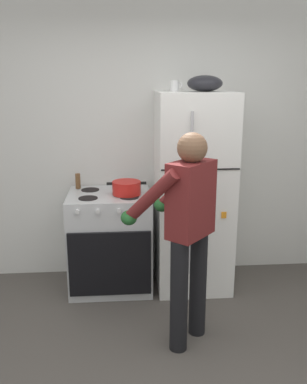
{
  "coord_description": "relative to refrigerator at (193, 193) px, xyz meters",
  "views": [
    {
      "loc": [
        -0.28,
        -2.17,
        1.95
      ],
      "look_at": [
        -0.01,
        1.32,
        1.0
      ],
      "focal_mm": 39.26,
      "sensor_mm": 36.0,
      "label": 1
    }
  ],
  "objects": [
    {
      "name": "kitchen_wall_back",
      "position": [
        -0.38,
        0.38,
        0.43
      ],
      "size": [
        6.0,
        0.1,
        2.7
      ],
      "primitive_type": "cube",
      "color": "silver",
      "rests_on": "ground"
    },
    {
      "name": "refrigerator",
      "position": [
        0.0,
        0.0,
        0.0
      ],
      "size": [
        0.68,
        0.72,
        1.84
      ],
      "color": "white",
      "rests_on": "ground"
    },
    {
      "name": "stove_range",
      "position": [
        -0.78,
        -0.01,
        -0.46
      ],
      "size": [
        0.76,
        0.67,
        0.93
      ],
      "color": "silver",
      "rests_on": "ground"
    },
    {
      "name": "person_cook",
      "position": [
        -0.21,
        -0.92,
        0.04
      ],
      "size": [
        0.69,
        0.71,
        1.6
      ],
      "color": "black",
      "rests_on": "ground"
    },
    {
      "name": "red_pot",
      "position": [
        -0.62,
        -0.05,
        0.07
      ],
      "size": [
        0.36,
        0.26,
        0.12
      ],
      "color": "red",
      "rests_on": "stove_range"
    },
    {
      "name": "coffee_mug",
      "position": [
        -0.18,
        0.05,
        0.97
      ],
      "size": [
        0.11,
        0.08,
        0.1
      ],
      "color": "silver",
      "rests_on": "refrigerator"
    },
    {
      "name": "pepper_mill",
      "position": [
        -1.08,
        0.2,
        0.08
      ],
      "size": [
        0.05,
        0.05,
        0.14
      ],
      "primitive_type": "cylinder",
      "color": "brown",
      "rests_on": "stove_range"
    },
    {
      "name": "mixing_bowl",
      "position": [
        0.08,
        0.0,
        0.99
      ],
      "size": [
        0.31,
        0.31,
        0.14
      ],
      "primitive_type": "ellipsoid",
      "color": "black",
      "rests_on": "refrigerator"
    }
  ]
}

